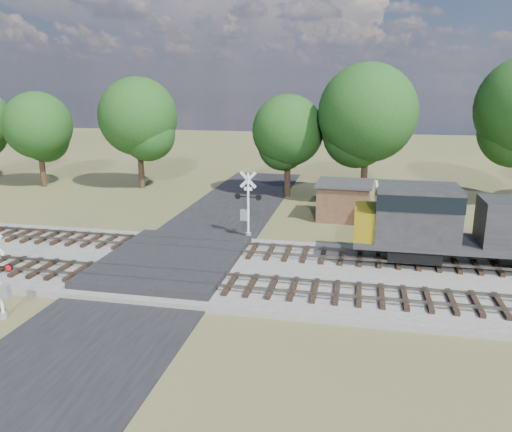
# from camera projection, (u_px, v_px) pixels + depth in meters

# --- Properties ---
(ground) EXTENTS (160.00, 160.00, 0.00)m
(ground) POSITION_uv_depth(u_px,v_px,m) (168.00, 270.00, 26.54)
(ground) COLOR #4C4F2A
(ground) RESTS_ON ground
(ballast_bed) EXTENTS (140.00, 10.00, 0.30)m
(ballast_bed) POSITION_uv_depth(u_px,v_px,m) (359.00, 279.00, 25.01)
(ballast_bed) COLOR gray
(ballast_bed) RESTS_ON ground
(road) EXTENTS (7.00, 60.00, 0.08)m
(road) POSITION_uv_depth(u_px,v_px,m) (168.00, 270.00, 26.53)
(road) COLOR black
(road) RESTS_ON ground
(crossing_panel) EXTENTS (7.00, 9.00, 0.62)m
(crossing_panel) POSITION_uv_depth(u_px,v_px,m) (171.00, 262.00, 26.93)
(crossing_panel) COLOR #262628
(crossing_panel) RESTS_ON ground
(track_near) EXTENTS (140.00, 2.60, 0.33)m
(track_near) POSITION_uv_depth(u_px,v_px,m) (213.00, 282.00, 23.93)
(track_near) COLOR black
(track_near) RESTS_ON ballast_bed
(track_far) EXTENTS (140.00, 2.60, 0.33)m
(track_far) POSITION_uv_depth(u_px,v_px,m) (238.00, 249.00, 28.66)
(track_far) COLOR black
(track_far) RESTS_ON ballast_bed
(crossing_signal_near) EXTENTS (1.51, 0.33, 3.76)m
(crossing_signal_near) POSITION_uv_depth(u_px,v_px,m) (1.00, 284.00, 20.69)
(crossing_signal_near) COLOR silver
(crossing_signal_near) RESTS_ON ground
(crossing_signal_far) EXTENTS (1.75, 0.38, 4.34)m
(crossing_signal_far) POSITION_uv_depth(u_px,v_px,m) (247.00, 210.00, 31.81)
(crossing_signal_far) COLOR silver
(crossing_signal_far) RESTS_ON ground
(equipment_shed) EXTENTS (4.16, 4.16, 2.72)m
(equipment_shed) POSITION_uv_depth(u_px,v_px,m) (344.00, 200.00, 36.50)
(equipment_shed) COLOR #422C1C
(equipment_shed) RESTS_ON ground
(treeline) EXTENTS (79.46, 10.69, 11.96)m
(treeline) POSITION_uv_depth(u_px,v_px,m) (395.00, 117.00, 40.92)
(treeline) COLOR black
(treeline) RESTS_ON ground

